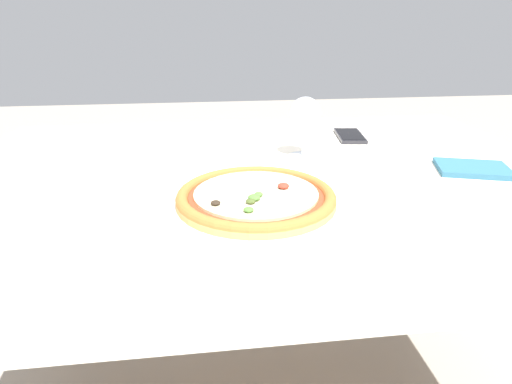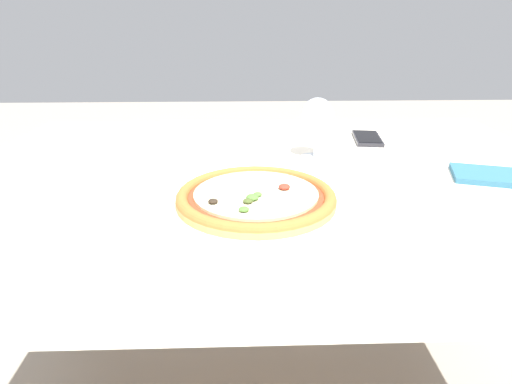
{
  "view_description": "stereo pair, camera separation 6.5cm",
  "coord_description": "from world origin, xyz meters",
  "px_view_note": "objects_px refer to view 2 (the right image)",
  "views": [
    {
      "loc": [
        -0.13,
        -0.87,
        1.08
      ],
      "look_at": [
        -0.04,
        -0.17,
        0.79
      ],
      "focal_mm": 30.0,
      "sensor_mm": 36.0,
      "label": 1
    },
    {
      "loc": [
        -0.07,
        -0.87,
        1.08
      ],
      "look_at": [
        -0.04,
        -0.17,
        0.79
      ],
      "focal_mm": 30.0,
      "sensor_mm": 36.0,
      "label": 2
    }
  ],
  "objects_px": {
    "dining_table": "(273,209)",
    "fork": "(145,173)",
    "pizza_plate": "(256,199)",
    "cell_phone": "(367,138)",
    "wine_glass_far_left": "(317,116)"
  },
  "relations": [
    {
      "from": "pizza_plate",
      "to": "fork",
      "type": "relative_size",
      "value": 1.85
    },
    {
      "from": "dining_table",
      "to": "pizza_plate",
      "type": "relative_size",
      "value": 4.42
    },
    {
      "from": "pizza_plate",
      "to": "dining_table",
      "type": "bearing_deg",
      "value": 75.95
    },
    {
      "from": "pizza_plate",
      "to": "cell_phone",
      "type": "relative_size",
      "value": 2.06
    },
    {
      "from": "fork",
      "to": "cell_phone",
      "type": "height_order",
      "value": "cell_phone"
    },
    {
      "from": "cell_phone",
      "to": "dining_table",
      "type": "bearing_deg",
      "value": -136.19
    },
    {
      "from": "pizza_plate",
      "to": "wine_glass_far_left",
      "type": "distance_m",
      "value": 0.33
    },
    {
      "from": "fork",
      "to": "pizza_plate",
      "type": "bearing_deg",
      "value": -37.86
    },
    {
      "from": "dining_table",
      "to": "fork",
      "type": "height_order",
      "value": "fork"
    },
    {
      "from": "pizza_plate",
      "to": "fork",
      "type": "bearing_deg",
      "value": 142.14
    },
    {
      "from": "dining_table",
      "to": "pizza_plate",
      "type": "xyz_separation_m",
      "value": [
        -0.04,
        -0.17,
        0.1
      ]
    },
    {
      "from": "dining_table",
      "to": "fork",
      "type": "bearing_deg",
      "value": 178.03
    },
    {
      "from": "dining_table",
      "to": "cell_phone",
      "type": "height_order",
      "value": "cell_phone"
    },
    {
      "from": "pizza_plate",
      "to": "fork",
      "type": "height_order",
      "value": "pizza_plate"
    },
    {
      "from": "dining_table",
      "to": "wine_glass_far_left",
      "type": "xyz_separation_m",
      "value": [
        0.11,
        0.11,
        0.19
      ]
    }
  ]
}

